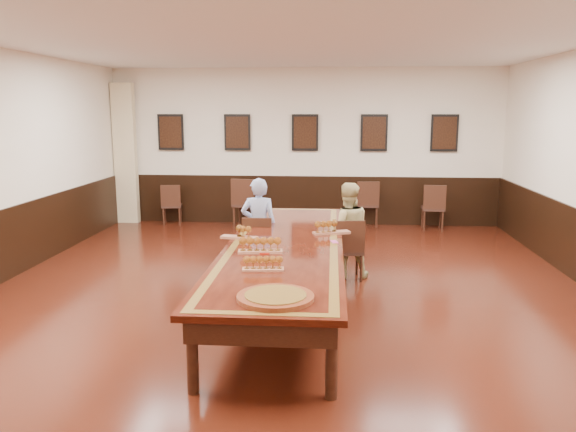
# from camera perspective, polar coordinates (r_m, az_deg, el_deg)

# --- Properties ---
(floor) EXTENTS (8.00, 10.00, 0.02)m
(floor) POSITION_cam_1_polar(r_m,az_deg,el_deg) (7.06, -0.32, -8.85)
(floor) COLOR black
(floor) RESTS_ON ground
(ceiling) EXTENTS (8.00, 10.00, 0.02)m
(ceiling) POSITION_cam_1_polar(r_m,az_deg,el_deg) (6.70, -0.35, 18.07)
(ceiling) COLOR white
(ceiling) RESTS_ON floor
(wall_back) EXTENTS (8.00, 0.02, 3.20)m
(wall_back) POSITION_cam_1_polar(r_m,az_deg,el_deg) (11.67, 1.75, 7.01)
(wall_back) COLOR #F2E3CB
(wall_back) RESTS_ON floor
(wall_front) EXTENTS (8.00, 0.02, 3.20)m
(wall_front) POSITION_cam_1_polar(r_m,az_deg,el_deg) (1.87, -13.76, -13.36)
(wall_front) COLOR #F2E3CB
(wall_front) RESTS_ON floor
(chair_man) EXTENTS (0.42, 0.46, 0.88)m
(chair_man) POSITION_cam_1_polar(r_m,az_deg,el_deg) (8.05, -3.03, -3.03)
(chair_man) COLOR #331D16
(chair_man) RESTS_ON floor
(chair_woman) EXTENTS (0.46, 0.49, 0.87)m
(chair_woman) POSITION_cam_1_polar(r_m,az_deg,el_deg) (7.95, 6.08, -3.31)
(chair_woman) COLOR #331D16
(chair_woman) RESTS_ON floor
(spare_chair_a) EXTENTS (0.47, 0.50, 0.85)m
(spare_chair_a) POSITION_cam_1_polar(r_m,az_deg,el_deg) (11.92, -11.72, 1.18)
(spare_chair_a) COLOR #331D16
(spare_chair_a) RESTS_ON floor
(spare_chair_b) EXTENTS (0.54, 0.57, 1.01)m
(spare_chair_b) POSITION_cam_1_polar(r_m,az_deg,el_deg) (11.41, -4.31, 1.36)
(spare_chair_b) COLOR #331D16
(spare_chair_b) RESTS_ON floor
(spare_chair_c) EXTENTS (0.47, 0.51, 0.94)m
(spare_chair_c) POSITION_cam_1_polar(r_m,az_deg,el_deg) (11.62, 8.01, 1.29)
(spare_chair_c) COLOR #331D16
(spare_chair_c) RESTS_ON floor
(spare_chair_d) EXTENTS (0.45, 0.49, 0.92)m
(spare_chair_d) POSITION_cam_1_polar(r_m,az_deg,el_deg) (11.52, 14.51, 0.91)
(spare_chair_d) COLOR #331D16
(spare_chair_d) RESTS_ON floor
(person_man) EXTENTS (0.52, 0.35, 1.41)m
(person_man) POSITION_cam_1_polar(r_m,az_deg,el_deg) (8.08, -2.98, -1.07)
(person_man) COLOR #4A64B9
(person_man) RESTS_ON floor
(person_woman) EXTENTS (0.74, 0.61, 1.36)m
(person_woman) POSITION_cam_1_polar(r_m,az_deg,el_deg) (7.98, 6.01, -1.45)
(person_woman) COLOR tan
(person_woman) RESTS_ON floor
(pink_phone) EXTENTS (0.10, 0.15, 0.01)m
(pink_phone) POSITION_cam_1_polar(r_m,az_deg,el_deg) (6.94, 4.71, -2.62)
(pink_phone) COLOR #EB4EAA
(pink_phone) RESTS_ON conference_table
(curtain) EXTENTS (0.45, 0.18, 2.90)m
(curtain) POSITION_cam_1_polar(r_m,az_deg,el_deg) (12.26, -16.19, 6.07)
(curtain) COLOR beige
(curtain) RESTS_ON floor
(wainscoting) EXTENTS (8.00, 10.00, 1.00)m
(wainscoting) POSITION_cam_1_polar(r_m,az_deg,el_deg) (6.90, -0.33, -4.85)
(wainscoting) COLOR black
(wainscoting) RESTS_ON floor
(conference_table) EXTENTS (1.40, 5.00, 0.76)m
(conference_table) POSITION_cam_1_polar(r_m,az_deg,el_deg) (6.87, -0.33, -3.96)
(conference_table) COLOR black
(conference_table) RESTS_ON floor
(posters) EXTENTS (6.14, 0.04, 0.74)m
(posters) POSITION_cam_1_polar(r_m,az_deg,el_deg) (11.58, 1.74, 8.47)
(posters) COLOR black
(posters) RESTS_ON wall_back
(flight_a) EXTENTS (0.48, 0.23, 0.17)m
(flight_a) POSITION_cam_1_polar(r_m,az_deg,el_deg) (7.11, -4.82, -1.68)
(flight_a) COLOR #93553D
(flight_a) RESTS_ON conference_table
(flight_b) EXTENTS (0.51, 0.31, 0.18)m
(flight_b) POSITION_cam_1_polar(r_m,az_deg,el_deg) (7.38, 4.23, -1.18)
(flight_b) COLOR #93553D
(flight_b) RESTS_ON conference_table
(flight_c) EXTENTS (0.52, 0.20, 0.19)m
(flight_c) POSITION_cam_1_polar(r_m,az_deg,el_deg) (6.38, -2.84, -3.03)
(flight_c) COLOR #93553D
(flight_c) RESTS_ON conference_table
(flight_d) EXTENTS (0.43, 0.17, 0.16)m
(flight_d) POSITION_cam_1_polar(r_m,az_deg,el_deg) (5.69, -2.56, -4.89)
(flight_d) COLOR #93553D
(flight_d) RESTS_ON conference_table
(red_plate_grp) EXTENTS (0.20, 0.20, 0.03)m
(red_plate_grp) POSITION_cam_1_polar(r_m,az_deg,el_deg) (6.41, -2.38, -3.67)
(red_plate_grp) COLOR #AD170B
(red_plate_grp) RESTS_ON conference_table
(carved_platter) EXTENTS (0.81, 0.81, 0.05)m
(carved_platter) POSITION_cam_1_polar(r_m,az_deg,el_deg) (4.85, -1.28, -8.25)
(carved_platter) COLOR #5C2312
(carved_platter) RESTS_ON conference_table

